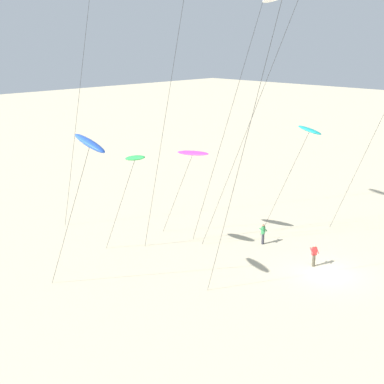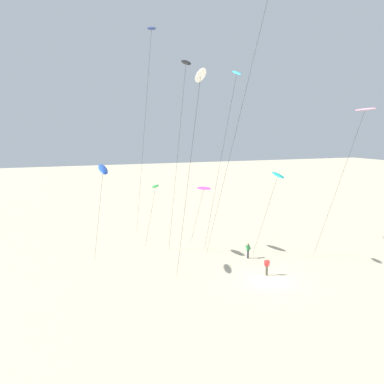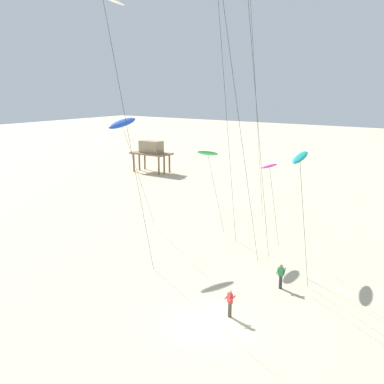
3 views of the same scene
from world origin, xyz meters
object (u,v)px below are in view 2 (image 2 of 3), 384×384
(kite_pink, at_px, (364,113))
(kite_navy, at_px, (151,31))
(kite_cyan, at_px, (235,81))
(kite_magenta, at_px, (204,188))
(kite_black, at_px, (186,65))
(kite_green, at_px, (155,187))
(kite_purple, at_px, (267,0))
(kite_flyer_middle, at_px, (267,266))
(kite_flyer_nearest, at_px, (248,250))
(kite_blue, at_px, (103,170))
(kite_teal, at_px, (278,176))
(kite_white, at_px, (200,78))

(kite_pink, height_order, kite_navy, kite_navy)
(kite_cyan, distance_m, kite_magenta, 12.58)
(kite_black, distance_m, kite_green, 13.00)
(kite_purple, xyz_separation_m, kite_magenta, (-1.03, 10.90, -17.06))
(kite_cyan, relative_size, kite_flyer_middle, 11.64)
(kite_green, xyz_separation_m, kite_flyer_nearest, (8.84, -4.79, -6.72))
(kite_purple, height_order, kite_navy, kite_purple)
(kite_pink, xyz_separation_m, kite_magenta, (-11.08, 11.79, -8.10))
(kite_blue, bearing_deg, kite_teal, -12.54)
(kite_white, xyz_separation_m, kite_pink, (16.19, -0.42, -2.44))
(kite_purple, bearing_deg, kite_flyer_nearest, 70.47)
(kite_teal, distance_m, kite_flyer_nearest, 8.74)
(kite_magenta, relative_size, kite_flyer_middle, 4.48)
(kite_flyer_nearest, bearing_deg, kite_white, -141.02)
(kite_pink, xyz_separation_m, kite_navy, (-15.76, 15.95, 9.33))
(kite_teal, relative_size, kite_flyer_nearest, 5.71)
(kite_flyer_nearest, bearing_deg, kite_magenta, 125.22)
(kite_black, height_order, kite_pink, kite_black)
(kite_purple, bearing_deg, kite_teal, 43.43)
(kite_cyan, xyz_separation_m, kite_flyer_nearest, (2.42, 1.10, -17.42))
(kite_white, distance_m, kite_cyan, 8.23)
(kite_black, bearing_deg, kite_purple, -63.03)
(kite_blue, bearing_deg, kite_cyan, -10.78)
(kite_teal, xyz_separation_m, kite_white, (-10.18, -4.32, 8.59))
(kite_black, bearing_deg, kite_flyer_nearest, -16.32)
(kite_magenta, distance_m, kite_flyer_nearest, 8.42)
(kite_blue, height_order, kite_flyer_nearest, kite_blue)
(kite_cyan, height_order, kite_magenta, kite_cyan)
(kite_green, bearing_deg, kite_teal, -34.18)
(kite_black, distance_m, kite_cyan, 5.25)
(kite_pink, bearing_deg, kite_flyer_middle, 166.91)
(kite_purple, height_order, kite_blue, kite_purple)
(kite_teal, xyz_separation_m, kite_cyan, (-4.24, 1.34, 9.23))
(kite_cyan, xyz_separation_m, kite_blue, (-12.48, 2.38, -8.33))
(kite_white, relative_size, kite_pink, 1.17)
(kite_teal, bearing_deg, kite_cyan, 162.41)
(kite_flyer_middle, bearing_deg, kite_blue, 155.40)
(kite_green, distance_m, kite_purple, 21.01)
(kite_white, xyz_separation_m, kite_flyer_nearest, (8.36, 6.76, -16.78))
(kite_white, xyz_separation_m, kite_magenta, (5.10, 11.38, -10.54))
(kite_white, height_order, kite_magenta, kite_white)
(kite_green, xyz_separation_m, kite_navy, (0.91, 3.97, 16.96))
(kite_blue, distance_m, kite_flyer_middle, 17.94)
(kite_blue, bearing_deg, kite_flyer_middle, -24.60)
(kite_green, distance_m, kite_flyer_middle, 14.43)
(kite_black, relative_size, kite_pink, 1.32)
(kite_teal, distance_m, kite_pink, 9.81)
(kite_white, bearing_deg, kite_cyan, 43.60)
(kite_green, bearing_deg, kite_white, -87.64)
(kite_cyan, bearing_deg, kite_white, -136.40)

